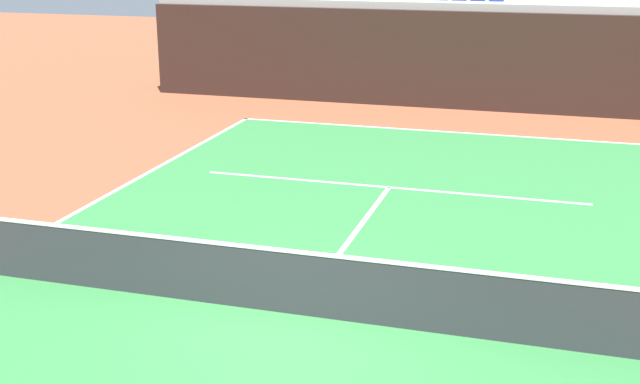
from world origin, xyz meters
name	(u,v)px	position (x,y,z in m)	size (l,w,h in m)	color
ground_plane	(294,315)	(0.00, 0.00, 0.00)	(80.00, 80.00, 0.00)	brown
court_surface	(294,314)	(0.00, 0.00, 0.01)	(11.00, 24.00, 0.01)	#2D7238
baseline_far	(431,131)	(0.00, 11.95, 0.01)	(11.00, 0.10, 0.00)	white
service_line_far	(389,187)	(0.00, 6.40, 0.01)	(8.26, 0.10, 0.00)	white
centre_service_line	(351,238)	(0.00, 3.20, 0.01)	(0.10, 6.40, 0.00)	white
back_wall	(451,60)	(0.00, 15.27, 1.48)	(19.68, 0.30, 2.96)	black
stands_tier_lower	(457,51)	(0.00, 16.62, 1.59)	(19.68, 2.40, 3.18)	#9E9E99
stands_tier_upper	(467,29)	(0.00, 19.02, 2.05)	(19.68, 2.40, 4.10)	#9E9E99
tennis_net	(294,281)	(0.00, 0.00, 0.51)	(11.08, 0.08, 1.07)	black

